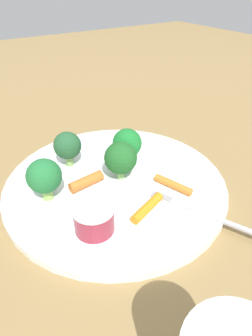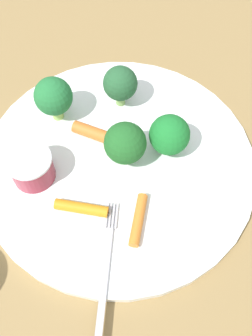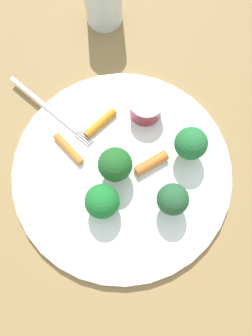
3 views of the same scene
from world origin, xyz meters
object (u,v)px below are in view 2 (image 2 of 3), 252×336
object	(u,v)px
plate	(118,160)
broccoli_floret_3	(169,135)
sauce_cup	(32,168)
carrot_stick_2	(93,133)
broccoli_floret_1	(123,147)
carrot_stick_1	(138,220)
carrot_stick_0	(85,210)
fork	(104,281)
broccoli_floret_0	(53,97)
broccoli_floret_2	(120,84)

from	to	relation	value
plate	broccoli_floret_3	distance (m)	0.07
sauce_cup	carrot_stick_2	world-z (taller)	sauce_cup
broccoli_floret_3	carrot_stick_2	distance (m)	0.09
broccoli_floret_1	carrot_stick_1	distance (m)	0.08
plate	carrot_stick_0	size ratio (longest dim) A/B	5.59
carrot_stick_2	fork	size ratio (longest dim) A/B	0.32
broccoli_floret_0	broccoli_floret_1	distance (m)	0.11
plate	broccoli_floret_3	world-z (taller)	broccoli_floret_3
broccoli_floret_2	fork	xyz separation A→B (m)	(-0.10, 0.20, -0.03)
fork	carrot_stick_2	bearing A→B (deg)	-54.35
broccoli_floret_3	fork	size ratio (longest dim) A/B	0.33
broccoli_floret_2	broccoli_floret_1	bearing A→B (deg)	121.62
plate	sauce_cup	bearing A→B (deg)	44.01
broccoli_floret_3	carrot_stick_0	size ratio (longest dim) A/B	0.93
broccoli_floret_1	carrot_stick_0	size ratio (longest dim) A/B	1.03
sauce_cup	carrot_stick_0	world-z (taller)	sauce_cup
fork	broccoli_floret_0	bearing A→B (deg)	-42.99
plate	sauce_cup	world-z (taller)	sauce_cup
plate	carrot_stick_2	distance (m)	0.04
plate	carrot_stick_0	bearing A→B (deg)	93.53
carrot_stick_0	plate	bearing A→B (deg)	-86.47
carrot_stick_1	carrot_stick_2	size ratio (longest dim) A/B	1.13
plate	fork	distance (m)	0.14
carrot_stick_2	fork	world-z (taller)	carrot_stick_2
sauce_cup	carrot_stick_0	bearing A→B (deg)	172.38
carrot_stick_0	fork	distance (m)	0.08
carrot_stick_1	broccoli_floret_2	bearing A→B (deg)	-53.71
broccoli_floret_0	carrot_stick_0	distance (m)	0.14
broccoli_floret_1	fork	world-z (taller)	broccoli_floret_1
sauce_cup	carrot_stick_2	distance (m)	0.08
carrot_stick_2	fork	bearing A→B (deg)	125.65
broccoli_floret_3	broccoli_floret_2	bearing A→B (deg)	-23.55
broccoli_floret_2	broccoli_floret_3	world-z (taller)	broccoli_floret_2
broccoli_floret_3	carrot_stick_2	bearing A→B (deg)	16.80
broccoli_floret_1	plate	bearing A→B (deg)	-27.98
plate	broccoli_floret_1	size ratio (longest dim) A/B	5.42
broccoli_floret_3	carrot_stick_0	distance (m)	0.12
broccoli_floret_0	broccoli_floret_2	bearing A→B (deg)	-134.57
plate	broccoli_floret_3	size ratio (longest dim) A/B	5.99
carrot_stick_0	broccoli_floret_2	bearing A→B (deg)	-73.80
broccoli_floret_1	carrot_stick_1	xyz separation A→B (m)	(-0.05, 0.05, -0.03)
broccoli_floret_2	carrot_stick_0	size ratio (longest dim) A/B	0.98
sauce_cup	broccoli_floret_3	distance (m)	0.16
fork	broccoli_floret_1	bearing A→B (deg)	-67.94
broccoli_floret_3	carrot_stick_0	bearing A→B (deg)	70.74
broccoli_floret_1	carrot_stick_2	xyz separation A→B (m)	(0.05, -0.02, -0.03)
sauce_cup	broccoli_floret_2	xyz separation A→B (m)	(-0.03, -0.14, 0.02)
carrot_stick_2	fork	distance (m)	0.17
broccoli_floret_0	broccoli_floret_3	xyz separation A→B (m)	(-0.14, -0.02, -0.01)
broccoli_floret_0	carrot_stick_0	size ratio (longest dim) A/B	1.04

